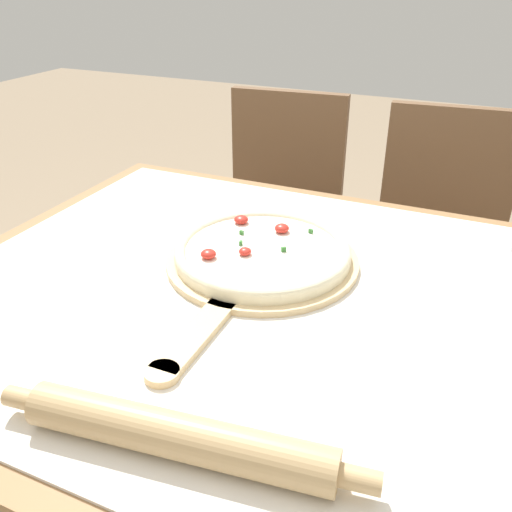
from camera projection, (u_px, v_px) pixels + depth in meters
dining_table at (262, 344)px, 0.98m from camera, size 1.18×0.98×0.73m
towel_cloth at (263, 293)px, 0.93m from camera, size 1.10×0.90×0.00m
pizza_peel at (258, 265)px, 1.00m from camera, size 0.36×0.55×0.01m
pizza at (262, 251)px, 1.00m from camera, size 0.33×0.33×0.04m
rolling_pin at (178, 436)px, 0.61m from camera, size 0.46×0.10×0.05m
chair_left at (279, 210)px, 1.80m from camera, size 0.43×0.43×0.88m
chair_right at (438, 239)px, 1.62m from camera, size 0.43×0.43×0.88m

